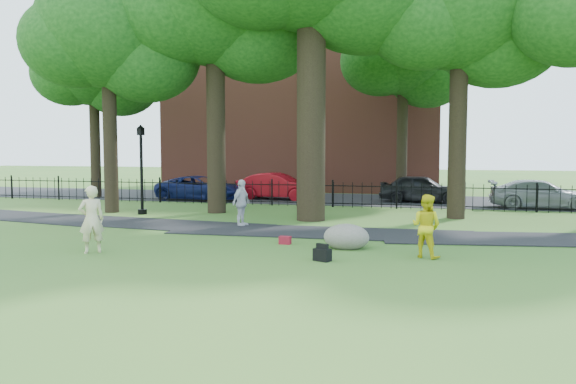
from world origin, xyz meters
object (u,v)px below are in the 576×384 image
(man, at_px, (426,226))
(red_sedan, at_px, (277,186))
(lamppost, at_px, (142,170))
(boulder, at_px, (346,235))
(woman, at_px, (91,219))

(man, distance_m, red_sedan, 16.64)
(man, relative_size, red_sedan, 0.37)
(lamppost, bearing_deg, man, -15.38)
(boulder, relative_size, lamppost, 0.34)
(man, distance_m, lamppost, 13.60)
(woman, xyz_separation_m, red_sedan, (0.75, 16.15, -0.19))
(woman, relative_size, man, 1.11)
(woman, height_order, red_sedan, woman)
(boulder, distance_m, lamppost, 11.37)
(woman, bearing_deg, boulder, 158.43)
(woman, bearing_deg, man, 148.65)
(boulder, bearing_deg, woman, -160.21)
(woman, xyz_separation_m, man, (8.72, 1.54, -0.09))
(woman, height_order, lamppost, lamppost)
(woman, relative_size, red_sedan, 0.41)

